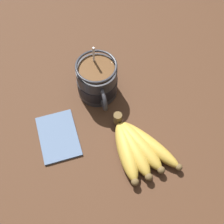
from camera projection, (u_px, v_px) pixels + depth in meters
table at (109, 121)px, 77.26cm from camera, size 103.30×103.30×3.44cm
coffee_mug at (97, 81)px, 75.71cm from camera, size 13.73×9.97×14.49cm
banana_bunch at (137, 148)px, 69.80cm from camera, size 17.26×13.56×4.17cm
napkin at (58, 136)px, 72.96cm from camera, size 12.68×9.04×0.60cm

